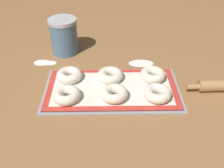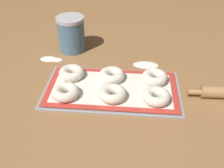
{
  "view_description": "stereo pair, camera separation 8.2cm",
  "coord_description": "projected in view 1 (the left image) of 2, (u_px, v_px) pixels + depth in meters",
  "views": [
    {
      "loc": [
        -0.02,
        -0.8,
        0.63
      ],
      "look_at": [
        -0.01,
        0.01,
        0.03
      ],
      "focal_mm": 42.0,
      "sensor_mm": 36.0,
      "label": 1
    },
    {
      "loc": [
        0.06,
        -0.79,
        0.63
      ],
      "look_at": [
        -0.01,
        0.01,
        0.03
      ],
      "focal_mm": 42.0,
      "sensor_mm": 36.0,
      "label": 2
    }
  ],
  "objects": [
    {
      "name": "flour_patch_far",
      "position": [
        42.0,
        62.0,
        1.18
      ],
      "size": [
        0.07,
        0.05,
        0.0
      ],
      "color": "white",
      "rests_on": "ground_plane"
    },
    {
      "name": "flour_patch_side",
      "position": [
        141.0,
        63.0,
        1.18
      ],
      "size": [
        0.11,
        0.06,
        0.0
      ],
      "color": "white",
      "rests_on": "ground_plane"
    },
    {
      "name": "bagel_back_left",
      "position": [
        69.0,
        75.0,
        1.05
      ],
      "size": [
        0.1,
        0.1,
        0.04
      ],
      "color": "silver",
      "rests_on": "baking_mat"
    },
    {
      "name": "baking_mat",
      "position": [
        112.0,
        88.0,
        1.02
      ],
      "size": [
        0.5,
        0.26,
        0.0
      ],
      "color": "red",
      "rests_on": "baking_tray"
    },
    {
      "name": "bagel_front_left",
      "position": [
        66.0,
        95.0,
        0.95
      ],
      "size": [
        0.1,
        0.1,
        0.04
      ],
      "color": "silver",
      "rests_on": "baking_mat"
    },
    {
      "name": "bagel_front_right",
      "position": [
        157.0,
        94.0,
        0.96
      ],
      "size": [
        0.1,
        0.1,
        0.04
      ],
      "color": "silver",
      "rests_on": "baking_mat"
    },
    {
      "name": "bagel_back_center",
      "position": [
        110.0,
        75.0,
        1.05
      ],
      "size": [
        0.1,
        0.1,
        0.04
      ],
      "color": "silver",
      "rests_on": "baking_mat"
    },
    {
      "name": "baking_tray",
      "position": [
        112.0,
        89.0,
        1.02
      ],
      "size": [
        0.53,
        0.28,
        0.01
      ],
      "color": "#93969B",
      "rests_on": "ground_plane"
    },
    {
      "name": "bagel_back_right",
      "position": [
        153.0,
        75.0,
        1.05
      ],
      "size": [
        0.1,
        0.1,
        0.04
      ],
      "color": "silver",
      "rests_on": "baking_mat"
    },
    {
      "name": "bagel_front_center",
      "position": [
        114.0,
        94.0,
        0.96
      ],
      "size": [
        0.1,
        0.1,
        0.04
      ],
      "color": "silver",
      "rests_on": "baking_mat"
    },
    {
      "name": "flour_canister",
      "position": [
        64.0,
        36.0,
        1.21
      ],
      "size": [
        0.13,
        0.13,
        0.17
      ],
      "color": "slate",
      "rests_on": "ground_plane"
    },
    {
      "name": "flour_patch_near",
      "position": [
        50.0,
        63.0,
        1.18
      ],
      "size": [
        0.05,
        0.04,
        0.0
      ],
      "color": "white",
      "rests_on": "ground_plane"
    },
    {
      "name": "ground_plane",
      "position": [
        114.0,
        91.0,
        1.02
      ],
      "size": [
        2.8,
        2.8,
        0.0
      ],
      "primitive_type": "plane",
      "color": "olive"
    }
  ]
}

